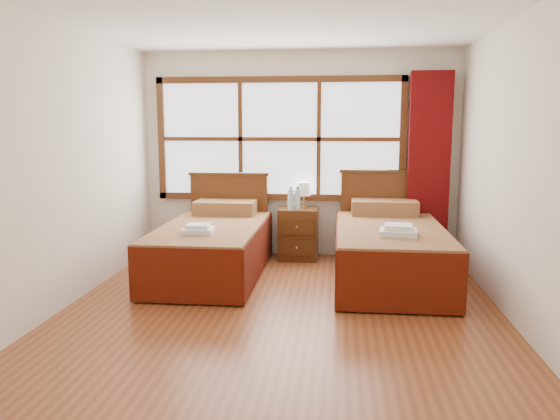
# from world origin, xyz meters

# --- Properties ---
(floor) EXTENTS (4.50, 4.50, 0.00)m
(floor) POSITION_xyz_m (0.00, 0.00, 0.00)
(floor) COLOR brown
(floor) RESTS_ON ground
(ceiling) EXTENTS (4.50, 4.50, 0.00)m
(ceiling) POSITION_xyz_m (0.00, 0.00, 2.60)
(ceiling) COLOR white
(ceiling) RESTS_ON wall_back
(wall_back) EXTENTS (4.00, 0.00, 4.00)m
(wall_back) POSITION_xyz_m (0.00, 2.25, 1.30)
(wall_back) COLOR silver
(wall_back) RESTS_ON floor
(wall_left) EXTENTS (0.00, 4.50, 4.50)m
(wall_left) POSITION_xyz_m (-2.00, 0.00, 1.30)
(wall_left) COLOR silver
(wall_left) RESTS_ON floor
(wall_right) EXTENTS (0.00, 4.50, 4.50)m
(wall_right) POSITION_xyz_m (2.00, 0.00, 1.30)
(wall_right) COLOR silver
(wall_right) RESTS_ON floor
(window) EXTENTS (3.16, 0.06, 1.56)m
(window) POSITION_xyz_m (-0.25, 2.21, 1.50)
(window) COLOR white
(window) RESTS_ON wall_back
(curtain) EXTENTS (0.50, 0.16, 2.30)m
(curtain) POSITION_xyz_m (1.60, 2.11, 1.17)
(curtain) COLOR #5F090A
(curtain) RESTS_ON wall_back
(bed_left) EXTENTS (1.10, 2.14, 1.07)m
(bed_left) POSITION_xyz_m (-0.90, 1.20, 0.33)
(bed_left) COLOR #43260E
(bed_left) RESTS_ON floor
(bed_right) EXTENTS (1.15, 2.24, 1.13)m
(bed_right) POSITION_xyz_m (1.07, 1.20, 0.34)
(bed_right) COLOR #43260E
(bed_right) RESTS_ON floor
(nightstand) EXTENTS (0.48, 0.48, 0.64)m
(nightstand) POSITION_xyz_m (0.01, 1.99, 0.32)
(nightstand) COLOR #4E2811
(nightstand) RESTS_ON floor
(towels_left) EXTENTS (0.33, 0.29, 0.09)m
(towels_left) POSITION_xyz_m (-0.93, 0.68, 0.61)
(towels_left) COLOR white
(towels_left) RESTS_ON bed_left
(towels_right) EXTENTS (0.39, 0.35, 0.11)m
(towels_right) POSITION_xyz_m (1.10, 0.66, 0.65)
(towels_right) COLOR white
(towels_right) RESTS_ON bed_right
(lamp) EXTENTS (0.17, 0.17, 0.32)m
(lamp) POSITION_xyz_m (0.07, 2.05, 0.87)
(lamp) COLOR gold
(lamp) RESTS_ON nightstand
(bottle_near) EXTENTS (0.07, 0.07, 0.28)m
(bottle_near) POSITION_xyz_m (-0.08, 1.93, 0.77)
(bottle_near) COLOR silver
(bottle_near) RESTS_ON nightstand
(bottle_far) EXTENTS (0.07, 0.07, 0.28)m
(bottle_far) POSITION_xyz_m (0.00, 1.97, 0.77)
(bottle_far) COLOR silver
(bottle_far) RESTS_ON nightstand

